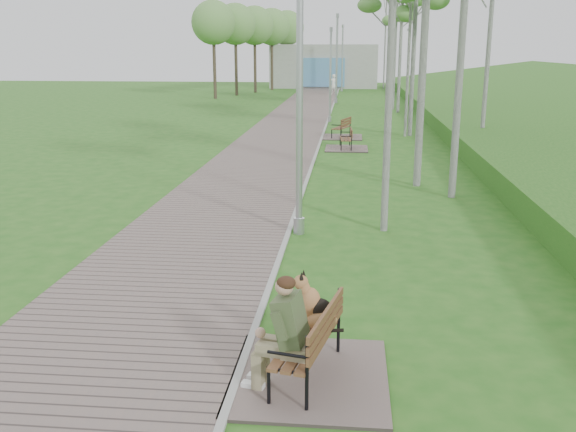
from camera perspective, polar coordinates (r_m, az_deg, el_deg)
ground at (r=12.72m, az=-0.25°, el=-2.42°), size 120.00×120.00×0.00m
walkway at (r=33.92m, az=0.55°, el=8.46°), size 3.50×67.00×0.04m
kerb at (r=33.81m, az=3.54°, el=8.42°), size 0.10×67.00×0.05m
embankment at (r=34.04m, az=24.22°, el=7.16°), size 14.00×70.00×1.60m
building_north at (r=63.14m, az=3.24°, el=13.16°), size 10.00×5.20×4.00m
bench_main at (r=7.52m, az=1.20°, el=-11.41°), size 1.82×2.02×1.59m
bench_second at (r=24.60m, az=5.15°, el=6.36°), size 1.60×1.78×0.98m
bench_third at (r=27.78m, az=4.74°, el=7.36°), size 1.71×1.90×1.05m
lamp_post_near at (r=12.86m, az=1.03°, el=10.26°), size 0.23×0.23×5.88m
lamp_post_second at (r=33.61m, az=3.78°, el=12.12°), size 0.18×0.18×4.73m
lamp_post_third at (r=45.18m, az=4.35°, el=13.50°), size 0.23×0.23×5.95m
lamp_post_far at (r=57.41m, az=4.85°, el=13.61°), size 0.22×0.22×5.64m
pedestrian_near at (r=52.98m, az=4.05°, el=11.57°), size 0.70×0.59×1.64m
birch_distant_b at (r=61.06m, az=8.74°, el=17.69°), size 2.24×2.24×8.95m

